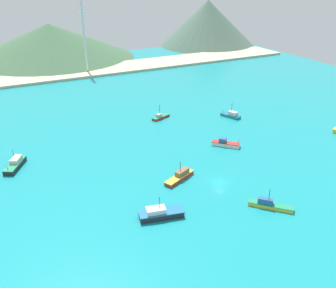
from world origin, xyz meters
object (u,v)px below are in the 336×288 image
fishing_boat_1 (160,117)px  fishing_boat_6 (15,164)px  fishing_boat_0 (160,213)px  fishing_boat_4 (180,176)px  fishing_boat_3 (225,143)px  fishing_boat_5 (231,115)px  fishing_boat_2 (269,205)px  radio_tower (84,36)px

fishing_boat_1 → fishing_boat_6: bearing=-164.0°
fishing_boat_0 → fishing_boat_1: (26.00, 53.04, -0.32)m
fishing_boat_4 → fishing_boat_6: (-37.07, 26.13, 0.09)m
fishing_boat_1 → fishing_boat_3: fishing_boat_1 is taller
fishing_boat_5 → fishing_boat_2: bearing=-117.3°
fishing_boat_5 → fishing_boat_6: bearing=-176.9°
fishing_boat_1 → fishing_boat_4: size_ratio=0.80×
fishing_boat_3 → fishing_boat_4: size_ratio=0.80×
fishing_boat_2 → fishing_boat_4: 23.54m
fishing_boat_0 → fishing_boat_5: fishing_boat_5 is taller
fishing_boat_1 → fishing_boat_2: (-2.41, -61.12, 0.11)m
fishing_boat_3 → fishing_boat_4: (-21.90, -11.03, 0.03)m
radio_tower → fishing_boat_2: bearing=-88.7°
fishing_boat_0 → fishing_boat_6: (-25.41, 38.34, -0.03)m
fishing_boat_0 → fishing_boat_5: (49.68, 42.42, -0.13)m
fishing_boat_0 → fishing_boat_2: size_ratio=1.20×
fishing_boat_1 → fishing_boat_3: bearing=-75.8°
fishing_boat_3 → fishing_boat_5: (16.13, 19.18, 0.02)m
fishing_boat_0 → fishing_boat_2: bearing=-18.9°
fishing_boat_0 → fishing_boat_4: (11.65, 12.22, -0.12)m
fishing_boat_1 → radio_tower: 77.68m
fishing_boat_2 → fishing_boat_5: (26.10, 50.50, 0.08)m
fishing_boat_2 → radio_tower: radio_tower is taller
fishing_boat_1 → fishing_boat_5: fishing_boat_5 is taller
fishing_boat_1 → fishing_boat_3: (7.55, -29.80, 0.17)m
fishing_boat_0 → fishing_boat_4: 16.88m
fishing_boat_2 → fishing_boat_1: bearing=87.7°
fishing_boat_0 → fishing_boat_2: (23.58, -8.07, -0.20)m
fishing_boat_2 → fishing_boat_5: fishing_boat_5 is taller
fishing_boat_5 → radio_tower: 92.54m
fishing_boat_1 → fishing_boat_5: 25.96m
fishing_boat_0 → fishing_boat_3: 40.81m
fishing_boat_1 → fishing_boat_2: fishing_boat_1 is taller
fishing_boat_6 → fishing_boat_3: bearing=-14.4°
fishing_boat_3 → radio_tower: radio_tower is taller
fishing_boat_2 → fishing_boat_6: fishing_boat_6 is taller
fishing_boat_6 → fishing_boat_4: bearing=-35.2°
fishing_boat_0 → fishing_boat_1: bearing=63.9°
fishing_boat_6 → radio_tower: radio_tower is taller
fishing_boat_4 → radio_tower: (8.79, 116.15, 17.95)m
fishing_boat_1 → radio_tower: (-5.55, 75.33, 18.15)m
fishing_boat_5 → fishing_boat_6: 75.21m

